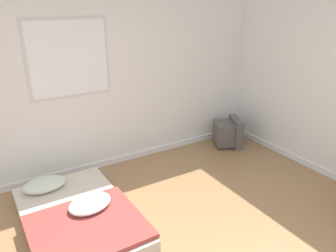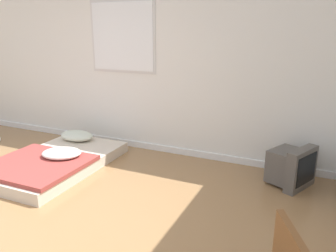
# 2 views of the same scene
# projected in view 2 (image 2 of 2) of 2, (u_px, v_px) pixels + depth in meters

# --- Properties ---
(wall_back) EXTENTS (8.06, 0.08, 2.60)m
(wall_back) POSITION_uv_depth(u_px,v_px,m) (131.00, 61.00, 4.71)
(wall_back) COLOR white
(wall_back) RESTS_ON ground_plane
(mattress_bed) EXTENTS (1.14, 1.78, 0.29)m
(mattress_bed) POSITION_uv_depth(u_px,v_px,m) (56.00, 160.00, 4.24)
(mattress_bed) COLOR beige
(mattress_bed) RESTS_ON ground_plane
(crt_tv) EXTENTS (0.54, 0.57, 0.47)m
(crt_tv) POSITION_uv_depth(u_px,v_px,m) (291.00, 167.00, 3.72)
(crt_tv) COLOR #56514C
(crt_tv) RESTS_ON ground_plane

